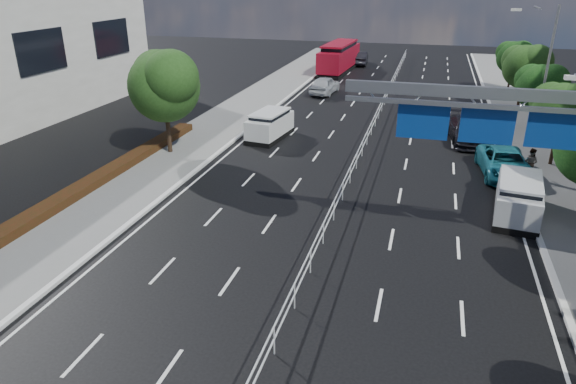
% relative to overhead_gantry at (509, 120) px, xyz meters
% --- Properties ---
extents(median_fence, '(0.05, 85.00, 1.02)m').
position_rel_overhead_gantry_xyz_m(median_fence, '(-6.74, 12.45, -5.08)').
color(median_fence, silver).
rests_on(median_fence, ground).
extents(overhead_gantry, '(10.24, 0.38, 7.45)m').
position_rel_overhead_gantry_xyz_m(overhead_gantry, '(0.00, 0.00, 0.00)').
color(overhead_gantry, gray).
rests_on(overhead_gantry, ground).
extents(streetlight_far, '(2.78, 2.40, 9.00)m').
position_rel_overhead_gantry_xyz_m(streetlight_far, '(3.76, 15.95, -0.40)').
color(streetlight_far, gray).
rests_on(streetlight_far, ground).
extents(near_tree_back, '(4.84, 4.51, 6.69)m').
position_rel_overhead_gantry_xyz_m(near_tree_back, '(-18.68, 7.92, -1.00)').
color(near_tree_back, black).
rests_on(near_tree_back, ground).
extents(far_tree_e, '(3.63, 3.38, 5.13)m').
position_rel_overhead_gantry_xyz_m(far_tree_e, '(4.51, 11.93, -2.05)').
color(far_tree_e, black).
rests_on(far_tree_e, ground).
extents(far_tree_f, '(3.52, 3.28, 5.02)m').
position_rel_overhead_gantry_xyz_m(far_tree_f, '(4.50, 19.43, -2.12)').
color(far_tree_f, black).
rests_on(far_tree_f, ground).
extents(far_tree_g, '(3.96, 3.69, 5.45)m').
position_rel_overhead_gantry_xyz_m(far_tree_g, '(4.51, 26.92, -1.85)').
color(far_tree_g, black).
rests_on(far_tree_g, ground).
extents(far_tree_h, '(3.41, 3.18, 4.91)m').
position_rel_overhead_gantry_xyz_m(far_tree_h, '(4.50, 34.43, -2.18)').
color(far_tree_h, black).
rests_on(far_tree_h, ground).
extents(white_minivan, '(2.47, 4.65, 1.93)m').
position_rel_overhead_gantry_xyz_m(white_minivan, '(-13.55, 12.90, -4.66)').
color(white_minivan, black).
rests_on(white_minivan, ground).
extents(red_bus, '(3.33, 11.29, 3.33)m').
position_rel_overhead_gantry_xyz_m(red_bus, '(-13.73, 40.96, -3.87)').
color(red_bus, black).
rests_on(red_bus, ground).
extents(near_car_silver, '(2.43, 5.10, 1.68)m').
position_rel_overhead_gantry_xyz_m(near_car_silver, '(-12.83, 28.32, -4.76)').
color(near_car_silver, '#B1B4B9').
rests_on(near_car_silver, ground).
extents(near_car_dark, '(2.06, 5.11, 1.65)m').
position_rel_overhead_gantry_xyz_m(near_car_dark, '(-11.98, 46.50, -4.78)').
color(near_car_dark, black).
rests_on(near_car_dark, ground).
extents(silver_minivan, '(2.51, 4.81, 1.91)m').
position_rel_overhead_gantry_xyz_m(silver_minivan, '(1.56, 3.95, -4.67)').
color(silver_minivan, black).
rests_on(silver_minivan, ground).
extents(parked_car_teal, '(3.05, 5.71, 1.52)m').
position_rel_overhead_gantry_xyz_m(parked_car_teal, '(1.56, 9.44, -4.84)').
color(parked_car_teal, '#1C7082').
rests_on(parked_car_teal, ground).
extents(parked_car_dark, '(3.01, 5.87, 1.63)m').
position_rel_overhead_gantry_xyz_m(parked_car_dark, '(-0.24, 15.74, -4.79)').
color(parked_car_dark, black).
rests_on(parked_car_dark, ground).
extents(pedestrian_b, '(1.02, 0.98, 1.66)m').
position_rel_overhead_gantry_xyz_m(pedestrian_b, '(2.86, 9.34, -4.63)').
color(pedestrian_b, gray).
rests_on(pedestrian_b, sidewalk_far).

